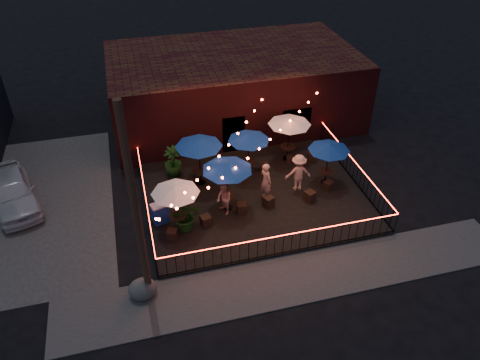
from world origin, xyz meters
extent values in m
plane|color=black|center=(0.00, 0.00, 0.00)|extent=(110.00, 110.00, 0.00)
cube|color=black|center=(0.00, 2.00, 0.07)|extent=(10.00, 8.00, 0.15)
cube|color=#3F3D3A|center=(0.00, -3.25, 0.03)|extent=(18.00, 2.50, 0.05)
cube|color=#390F11|center=(1.00, 10.00, 2.00)|extent=(14.00, 8.00, 4.00)
cube|color=black|center=(0.00, 6.12, 1.10)|extent=(1.20, 0.24, 2.20)
cube|color=black|center=(3.50, 6.12, 1.60)|extent=(1.60, 0.24, 1.20)
cylinder|color=#3D2519|center=(-5.40, -2.60, 4.00)|extent=(0.26, 0.26, 8.00)
cube|color=black|center=(0.00, -2.00, 0.23)|extent=(10.00, 0.04, 0.04)
cube|color=black|center=(0.00, -2.00, 1.15)|extent=(10.00, 0.04, 0.04)
cube|color=red|center=(0.00, -2.00, 1.18)|extent=(10.00, 0.03, 0.02)
cube|color=black|center=(-5.00, 2.00, 0.23)|extent=(0.04, 8.00, 0.04)
cube|color=black|center=(-5.00, 2.00, 1.15)|extent=(0.04, 8.00, 0.04)
cube|color=red|center=(-5.00, 2.00, 1.18)|extent=(0.03, 8.00, 0.02)
cube|color=black|center=(5.00, 2.00, 0.23)|extent=(0.04, 8.00, 0.04)
cube|color=black|center=(5.00, 2.00, 1.15)|extent=(0.04, 8.00, 0.04)
cube|color=red|center=(5.00, 2.00, 1.18)|extent=(0.03, 8.00, 0.02)
cylinder|color=black|center=(-3.80, 0.64, 0.16)|extent=(0.40, 0.40, 0.03)
cylinder|color=black|center=(-3.80, 0.64, 0.49)|extent=(0.06, 0.06, 0.66)
cylinder|color=black|center=(-3.80, 0.64, 0.83)|extent=(0.74, 0.74, 0.04)
cylinder|color=black|center=(-3.80, 0.64, 1.25)|extent=(0.04, 0.04, 2.21)
cone|color=white|center=(-3.80, 0.64, 2.22)|extent=(2.29, 2.29, 0.32)
cylinder|color=black|center=(-2.26, 3.62, 0.17)|extent=(0.45, 0.45, 0.03)
cylinder|color=black|center=(-2.26, 3.62, 0.53)|extent=(0.06, 0.06, 0.73)
cylinder|color=black|center=(-2.26, 3.62, 0.90)|extent=(0.81, 0.81, 0.04)
cylinder|color=black|center=(-2.26, 3.62, 1.37)|extent=(0.04, 0.04, 2.44)
cone|color=navy|center=(-2.26, 3.62, 2.43)|extent=(2.64, 2.64, 0.36)
cylinder|color=black|center=(-1.44, 1.43, 0.17)|extent=(0.45, 0.45, 0.03)
cylinder|color=black|center=(-1.44, 1.43, 0.52)|extent=(0.06, 0.06, 0.73)
cylinder|color=black|center=(-1.44, 1.43, 0.90)|extent=(0.81, 0.81, 0.04)
cylinder|color=black|center=(-1.44, 1.43, 1.36)|extent=(0.04, 0.04, 2.43)
cone|color=navy|center=(-1.44, 1.43, 2.43)|extent=(2.59, 2.59, 0.35)
cylinder|color=black|center=(0.20, 3.82, 0.16)|extent=(0.41, 0.41, 0.03)
cylinder|color=black|center=(0.20, 3.82, 0.49)|extent=(0.06, 0.06, 0.67)
cylinder|color=black|center=(0.20, 3.82, 0.84)|extent=(0.74, 0.74, 0.04)
cylinder|color=black|center=(0.20, 3.82, 1.26)|extent=(0.04, 0.04, 2.23)
cone|color=navy|center=(0.20, 3.82, 2.24)|extent=(2.18, 2.18, 0.32)
cylinder|color=black|center=(3.59, 2.10, 0.16)|extent=(0.40, 0.40, 0.03)
cylinder|color=black|center=(3.59, 2.10, 0.48)|extent=(0.05, 0.05, 0.65)
cylinder|color=black|center=(3.59, 2.10, 0.82)|extent=(0.72, 0.72, 0.04)
cylinder|color=black|center=(3.59, 2.10, 1.23)|extent=(0.04, 0.04, 2.16)
cone|color=navy|center=(3.59, 2.10, 2.18)|extent=(2.56, 2.56, 0.32)
cylinder|color=black|center=(2.52, 4.58, 0.16)|extent=(0.44, 0.44, 0.03)
cylinder|color=black|center=(2.52, 4.58, 0.52)|extent=(0.06, 0.06, 0.71)
cylinder|color=black|center=(2.52, 4.58, 0.88)|extent=(0.79, 0.79, 0.04)
cylinder|color=black|center=(2.52, 4.58, 1.34)|extent=(0.04, 0.04, 2.38)
cone|color=white|center=(2.52, 4.58, 2.38)|extent=(2.75, 2.75, 0.35)
cube|color=black|center=(-4.17, 0.02, 0.39)|extent=(0.53, 0.53, 0.48)
cube|color=black|center=(-2.64, 0.52, 0.39)|extent=(0.50, 0.50, 0.49)
cube|color=black|center=(-3.85, 3.26, 0.39)|extent=(0.46, 0.46, 0.47)
cube|color=black|center=(-2.72, 3.53, 0.40)|extent=(0.52, 0.52, 0.49)
cube|color=black|center=(-0.91, 0.95, 0.40)|extent=(0.48, 0.48, 0.49)
cube|color=black|center=(0.38, 1.09, 0.40)|extent=(0.55, 0.55, 0.50)
cube|color=black|center=(-0.15, 4.23, 0.35)|extent=(0.38, 0.38, 0.40)
cube|color=black|center=(1.00, 3.85, 0.36)|extent=(0.45, 0.45, 0.43)
cube|color=black|center=(2.34, 0.97, 0.40)|extent=(0.57, 0.57, 0.51)
cube|color=black|center=(3.50, 1.54, 0.37)|extent=(0.50, 0.50, 0.44)
cube|color=black|center=(2.53, 4.22, 0.35)|extent=(0.44, 0.44, 0.40)
cube|color=black|center=(3.67, 4.07, 0.39)|extent=(0.50, 0.50, 0.47)
imported|color=#CEAB8C|center=(0.43, 1.70, 1.10)|extent=(0.66, 0.80, 1.90)
imported|color=tan|center=(-1.68, 1.12, 0.92)|extent=(0.79, 0.89, 1.54)
imported|color=tan|center=(2.09, 1.95, 1.10)|extent=(1.29, 0.84, 1.89)
imported|color=#143C0E|center=(-3.48, 0.53, 0.85)|extent=(1.30, 1.14, 1.41)
imported|color=#13370B|center=(-3.60, 2.50, 0.79)|extent=(0.71, 0.57, 1.27)
imported|color=#113D0F|center=(-3.42, 4.67, 0.92)|extent=(1.09, 1.09, 1.54)
cube|color=blue|center=(-4.50, 1.26, 0.59)|extent=(0.76, 0.62, 0.89)
cube|color=silver|center=(-4.50, 1.26, 1.06)|extent=(0.82, 0.68, 0.06)
ellipsoid|color=#4D4C47|center=(-5.63, -2.59, 0.38)|extent=(1.07, 0.95, 0.76)
imported|color=silver|center=(-10.82, 4.34, 0.77)|extent=(3.08, 4.88, 1.55)
camera|label=1|loc=(-5.12, -14.60, 13.69)|focal=35.00mm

